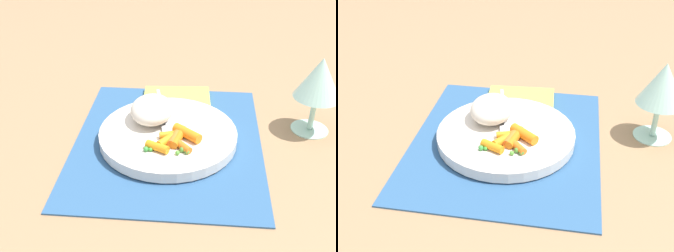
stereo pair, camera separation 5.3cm
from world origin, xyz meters
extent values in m
plane|color=#997551|center=(0.00, 0.00, 0.00)|extent=(2.40, 2.40, 0.00)
cube|color=#2D5684|center=(0.00, 0.00, 0.00)|extent=(0.40, 0.33, 0.01)
cylinder|color=silver|center=(0.00, 0.00, 0.02)|extent=(0.25, 0.25, 0.02)
ellipsoid|color=beige|center=(-0.04, -0.03, 0.05)|extent=(0.10, 0.08, 0.04)
cylinder|color=orange|center=(0.05, 0.03, 0.03)|extent=(0.04, 0.04, 0.01)
cylinder|color=orange|center=(0.03, 0.02, 0.03)|extent=(0.06, 0.03, 0.01)
cylinder|color=orange|center=(0.02, 0.01, 0.03)|extent=(0.02, 0.05, 0.01)
cylinder|color=orange|center=(0.02, 0.03, 0.03)|extent=(0.05, 0.05, 0.02)
cylinder|color=orange|center=(0.04, 0.00, 0.03)|extent=(0.04, 0.03, 0.01)
cylinder|color=orange|center=(0.06, -0.01, 0.03)|extent=(0.03, 0.04, 0.01)
cylinder|color=orange|center=(0.04, 0.01, 0.03)|extent=(0.04, 0.02, 0.01)
sphere|color=green|center=(0.07, -0.03, 0.03)|extent=(0.01, 0.01, 0.01)
sphere|color=green|center=(0.06, -0.02, 0.03)|extent=(0.01, 0.01, 0.01)
sphere|color=#4A9838|center=(0.05, 0.01, 0.03)|extent=(0.01, 0.01, 0.01)
sphere|color=green|center=(0.05, 0.01, 0.03)|extent=(0.01, 0.01, 0.01)
sphere|color=#508F33|center=(0.07, 0.04, 0.03)|extent=(0.01, 0.01, 0.01)
sphere|color=#50993E|center=(0.05, -0.02, 0.03)|extent=(0.01, 0.01, 0.01)
sphere|color=#549534|center=(0.06, 0.03, 0.03)|extent=(0.01, 0.01, 0.01)
sphere|color=#57A338|center=(0.07, 0.02, 0.03)|extent=(0.01, 0.01, 0.01)
cube|color=silver|center=(0.01, 0.00, 0.03)|extent=(0.05, 0.03, 0.01)
cube|color=silver|center=(-0.08, -0.02, 0.03)|extent=(0.14, 0.04, 0.01)
cylinder|color=#B2E0CC|center=(-0.07, 0.26, 0.00)|extent=(0.07, 0.07, 0.00)
cylinder|color=#B2E0CC|center=(-0.07, 0.26, 0.04)|extent=(0.01, 0.01, 0.07)
cone|color=#B2E0CC|center=(-0.07, 0.26, 0.11)|extent=(0.08, 0.08, 0.08)
cube|color=#EAE54C|center=(-0.15, 0.01, 0.01)|extent=(0.10, 0.14, 0.01)
camera|label=1|loc=(0.64, 0.05, 0.44)|focal=45.67mm
camera|label=2|loc=(0.63, 0.11, 0.44)|focal=45.67mm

